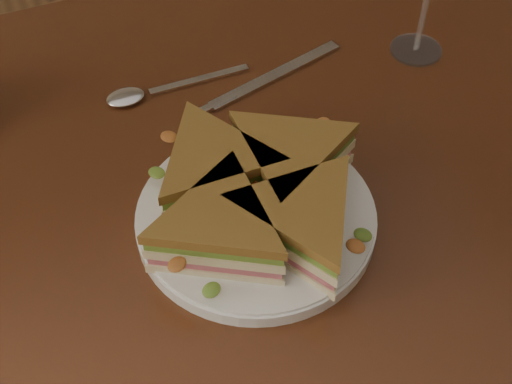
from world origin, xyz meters
TOP-DOWN VIEW (x-y plane):
  - table at (0.00, 0.00)m, footprint 1.20×0.80m
  - plate at (-0.01, -0.08)m, footprint 0.25×0.25m
  - sandwich_wedges at (-0.01, -0.08)m, footprint 0.31×0.31m
  - crisps_mound at (-0.01, -0.08)m, footprint 0.09×0.09m
  - spoon at (-0.06, 0.16)m, footprint 0.18×0.03m
  - knife at (0.09, 0.13)m, footprint 0.21×0.07m

SIDE VIEW (x-z plane):
  - table at x=0.00m, z-range 0.28..1.03m
  - knife at x=0.09m, z-range 0.75..0.75m
  - spoon at x=-0.06m, z-range 0.75..0.76m
  - plate at x=-0.01m, z-range 0.75..0.77m
  - crisps_mound at x=-0.01m, z-range 0.77..0.82m
  - sandwich_wedges at x=-0.01m, z-range 0.77..0.82m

